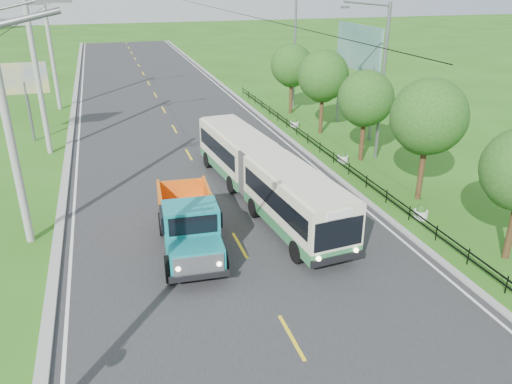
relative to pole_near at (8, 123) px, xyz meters
name	(u,v)px	position (x,y,z in m)	size (l,w,h in m)	color
ground	(291,338)	(8.26, -9.00, -5.09)	(240.00, 240.00, 0.00)	#295A15
road	(184,145)	(8.26, 11.00, -5.08)	(14.00, 120.00, 0.02)	#28282B
curb_left	(68,155)	(1.06, 11.00, -5.02)	(0.40, 120.00, 0.15)	#9E9E99
curb_right	(285,135)	(15.41, 11.00, -5.04)	(0.30, 120.00, 0.10)	#9E9E99
edge_line_left	(78,155)	(1.61, 11.00, -5.07)	(0.12, 120.00, 0.00)	silver
edge_line_right	(279,136)	(14.91, 11.00, -5.07)	(0.12, 120.00, 0.00)	silver
centre_dash	(291,337)	(8.26, -9.00, -5.07)	(0.12, 2.20, 0.00)	yellow
railing_right	(334,158)	(16.26, 5.00, -4.79)	(0.04, 40.00, 0.60)	black
pole_near	(8,123)	(0.00, 0.00, 0.00)	(3.51, 0.32, 10.00)	gray
pole_mid	(37,71)	(0.00, 12.00, 0.00)	(3.51, 0.32, 10.00)	gray
pole_far	(51,46)	(0.00, 24.00, 0.00)	(3.51, 0.32, 10.00)	gray
tree_third	(428,120)	(18.12, -0.86, -1.11)	(3.60, 3.62, 6.00)	#382314
tree_fourth	(365,101)	(18.12, 5.14, -1.51)	(3.24, 3.31, 5.40)	#382314
tree_fifth	(323,78)	(18.12, 11.14, -1.24)	(3.48, 3.52, 5.80)	#382314
tree_back	(292,67)	(18.12, 17.14, -1.44)	(3.30, 3.36, 5.50)	#382314
streetlight_mid	(381,78)	(18.90, 5.00, -0.19)	(3.02, 0.20, 9.07)	slate
streetlight_far	(293,48)	(18.90, 19.00, -0.19)	(3.02, 0.20, 9.07)	slate
planter_near	(421,213)	(16.86, -3.00, -4.81)	(0.64, 0.64, 0.67)	silver
planter_mid	(343,157)	(16.86, 5.00, -4.81)	(0.64, 0.64, 0.67)	silver
planter_far	(294,123)	(16.86, 13.00, -4.81)	(0.64, 0.64, 0.67)	silver
billboard_left	(24,84)	(-1.24, 15.00, -1.23)	(3.00, 0.20, 5.20)	slate
billboard_right	(358,55)	(20.56, 11.00, 0.25)	(0.24, 6.00, 7.30)	slate
bus	(264,172)	(10.51, 0.77, -3.49)	(3.51, 13.93, 2.66)	#2E7442
dump_truck	(189,221)	(6.24, -2.88, -3.73)	(2.57, 5.86, 2.41)	teal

